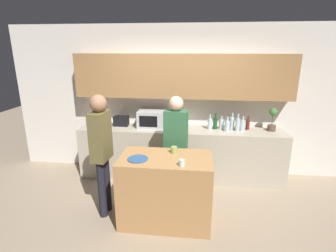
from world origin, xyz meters
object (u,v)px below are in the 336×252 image
Objects in this scene: person_center at (176,140)px; bottle_2 at (221,124)px; bottle_5 at (238,124)px; cup_0 at (174,150)px; microwave at (153,119)px; bottle_7 at (248,124)px; cup_1 at (182,163)px; toaster at (121,121)px; potted_plant at (272,120)px; plate_on_island at (138,159)px; bottle_1 at (215,123)px; bottle_4 at (232,123)px; person_left at (101,146)px; bottle_6 at (243,125)px; bottle_0 at (210,124)px; bottle_3 at (227,126)px.

bottle_2 is at bearing -126.69° from person_center.
cup_0 is at bearing -130.84° from bottle_5.
microwave reaches higher than cup_0.
bottle_7 is 2.88× the size of cup_1.
toaster is 2.65m from potted_plant.
toaster is 1.80m from bottle_2.
cup_1 reaches higher than plate_on_island.
potted_plant reaches higher than bottle_1.
microwave is 1.39m from bottle_4.
plate_on_island is 0.57m from person_left.
bottle_4 reaches higher than bottle_6.
plate_on_island is (-1.42, -1.41, -0.10)m from bottle_5.
bottle_4 is at bearing 6.37° from bottle_0.
plate_on_island is at bearing -123.34° from bottle_0.
bottle_4 reaches higher than bottle_2.
person_left is at bearing 162.73° from plate_on_island.
microwave is 0.32× the size of person_center.
bottle_3 is 0.96× the size of plate_on_island.
bottle_1 is 1.18× the size of bottle_7.
bottle_4 reaches higher than cup_0.
cup_0 is (1.08, -1.21, -0.04)m from toaster.
cup_0 is at bearing 99.28° from person_center.
bottle_6 is (2.15, -0.06, 0.01)m from toaster.
bottle_4 reaches higher than bottle_1.
cup_1 is at bearing -103.74° from bottle_0.
bottle_6 is at bearing -3.55° from bottle_0.
bottle_3 reaches higher than cup_1.
bottle_5 reaches higher than plate_on_island.
bottle_4 is (0.38, 0.04, 0.01)m from bottle_0.
cup_1 is at bearing -114.22° from bottle_3.
cup_1 is 0.05× the size of person_left.
bottle_1 is at bearing 177.92° from bottle_2.
bottle_1 is 3.42× the size of cup_1.
microwave is 1.48m from plate_on_island.
bottle_7 is 2.52m from person_left.
bottle_1 is 0.38m from bottle_5.
bottle_2 is 1.05m from person_center.
plate_on_island is (0.65, -1.48, -0.07)m from toaster.
person_center is at bearing -125.68° from bottle_0.
microwave is 1.99× the size of bottle_0.
person_center is (-1.18, -0.79, -0.05)m from bottle_7.
plate_on_island is 3.14× the size of cup_1.
toaster is 2.07m from bottle_5.
person_left reaches higher than person_center.
toaster is at bearing 179.85° from microwave.
toaster is 2.25m from bottle_7.
microwave reaches higher than bottle_3.
bottle_5 is at bearing -5.04° from bottle_0.
person_center is at bearing 59.26° from plate_on_island.
potted_plant reaches higher than bottle_0.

